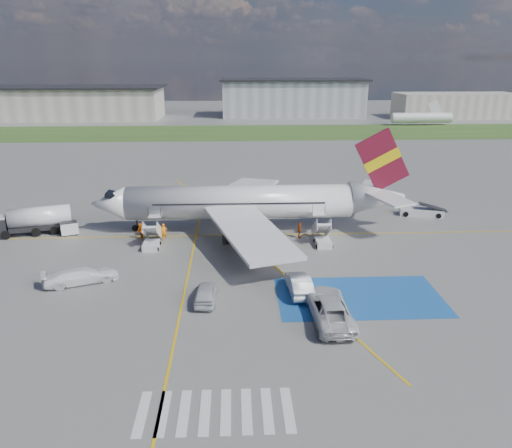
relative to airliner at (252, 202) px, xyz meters
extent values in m
plane|color=#60605E|center=(-1.51, -14.00, -3.39)|extent=(400.00, 400.00, 0.00)
cube|color=#2D4C1E|center=(-1.51, 81.00, -3.39)|extent=(400.00, 30.00, 0.01)
cube|color=gold|center=(-1.51, -2.00, -3.39)|extent=(120.00, 0.20, 0.01)
cube|color=gold|center=(-6.51, -24.00, -3.39)|extent=(0.20, 60.00, 0.01)
cube|color=gold|center=(-1.51, -2.00, -3.39)|extent=(20.71, 56.45, 0.01)
cube|color=#1A519D|center=(8.49, -18.00, -3.39)|extent=(14.00, 8.00, 0.01)
cube|color=silver|center=(-7.51, -32.00, -3.39)|extent=(0.60, 4.00, 0.01)
cube|color=silver|center=(-6.31, -32.00, -3.39)|extent=(0.60, 4.00, 0.01)
cube|color=silver|center=(-5.11, -32.00, -3.39)|extent=(0.60, 4.00, 0.01)
cube|color=silver|center=(-3.91, -32.00, -3.39)|extent=(0.60, 4.00, 0.01)
cube|color=silver|center=(-2.71, -32.00, -3.39)|extent=(0.60, 4.00, 0.01)
cube|color=silver|center=(-1.51, -32.00, -3.39)|extent=(0.60, 4.00, 0.01)
cube|color=silver|center=(-0.31, -32.00, -3.39)|extent=(0.60, 4.00, 0.01)
cube|color=silver|center=(0.89, -32.00, -3.39)|extent=(0.60, 4.00, 0.01)
cube|color=gray|center=(-56.51, 116.00, 1.61)|extent=(60.00, 22.00, 10.00)
cube|color=gray|center=(18.49, 121.00, 2.61)|extent=(48.00, 18.00, 12.00)
cube|color=gray|center=(73.49, 114.00, 0.61)|extent=(40.00, 16.00, 8.00)
cylinder|color=silver|center=(-1.51, 0.00, 0.01)|extent=(26.00, 3.90, 3.90)
cone|color=silver|center=(-16.51, 0.00, 0.01)|extent=(4.00, 3.90, 3.90)
cube|color=black|center=(-15.91, 0.00, 1.06)|extent=(1.67, 1.90, 0.82)
cone|color=silver|center=(14.69, 0.00, 0.41)|extent=(6.50, 3.90, 3.90)
cube|color=silver|center=(-0.51, -8.50, -0.59)|extent=(9.86, 15.95, 1.40)
cube|color=silver|center=(-0.51, 8.50, -0.59)|extent=(9.86, 15.95, 1.40)
cylinder|color=#38383A|center=(-1.51, -5.60, -1.99)|extent=(3.40, 2.10, 2.10)
cylinder|color=#38383A|center=(-1.51, 5.60, -1.99)|extent=(3.40, 2.10, 2.10)
cube|color=maroon|center=(14.99, 0.00, 4.81)|extent=(6.62, 0.30, 7.45)
cube|color=#DBBD0C|center=(14.99, 0.00, 4.81)|extent=(4.36, 0.40, 3.08)
cube|color=silver|center=(15.29, -3.20, 1.11)|extent=(4.73, 5.95, 0.49)
cube|color=silver|center=(15.29, 3.20, 1.11)|extent=(4.73, 5.95, 0.49)
cube|color=black|center=(-1.51, -1.96, 0.36)|extent=(19.50, 0.04, 0.18)
cube|color=black|center=(-1.51, 1.96, 0.36)|extent=(19.50, 0.04, 0.18)
cube|color=silver|center=(-11.01, -4.15, -1.94)|extent=(1.40, 3.73, 2.32)
cube|color=silver|center=(-11.01, -2.25, -0.89)|extent=(1.40, 1.00, 0.12)
cylinder|color=black|center=(-11.71, -2.25, -0.34)|extent=(0.06, 0.06, 1.10)
cylinder|color=black|center=(-10.31, -2.25, -0.34)|extent=(0.06, 0.06, 1.10)
cube|color=silver|center=(-11.01, -5.75, -3.04)|extent=(1.60, 2.40, 0.70)
cube|color=silver|center=(7.49, -4.15, -1.94)|extent=(1.40, 3.73, 2.32)
cube|color=silver|center=(7.49, -2.25, -0.89)|extent=(1.40, 1.00, 0.12)
cylinder|color=black|center=(6.79, -2.25, -0.34)|extent=(0.06, 0.06, 1.10)
cylinder|color=black|center=(8.19, -2.25, -0.34)|extent=(0.06, 0.06, 1.10)
cube|color=silver|center=(7.49, -5.75, -3.04)|extent=(1.60, 2.40, 0.70)
cylinder|color=silver|center=(-24.51, -0.08, -1.41)|extent=(7.10, 4.04, 2.28)
cube|color=black|center=(-24.51, -0.08, -2.55)|extent=(7.10, 4.04, 0.50)
cube|color=silver|center=(-21.03, -0.92, -2.59)|extent=(2.17, 1.75, 1.32)
cube|color=black|center=(-21.03, -0.92, -1.89)|extent=(2.05, 1.63, 0.11)
cube|color=silver|center=(22.03, 4.54, -2.95)|extent=(5.63, 2.95, 0.89)
cube|color=black|center=(23.34, 4.23, -2.16)|extent=(3.71, 2.10, 0.99)
imported|color=#B7BABF|center=(-4.51, -18.20, -2.62)|extent=(2.04, 4.61, 1.54)
imported|color=silver|center=(3.45, -16.96, -2.55)|extent=(2.04, 5.17, 1.68)
imported|color=silver|center=(5.23, -21.40, -2.22)|extent=(3.02, 6.34, 2.36)
imported|color=white|center=(-15.97, -14.11, -2.43)|extent=(5.31, 3.62, 1.93)
imported|color=orange|center=(-9.96, -3.13, -2.44)|extent=(0.82, 0.69, 1.91)
imported|color=orange|center=(-12.61, -2.78, -2.44)|extent=(1.14, 1.18, 1.91)
imported|color=#DC510B|center=(5.25, -3.04, -2.49)|extent=(0.49, 1.07, 1.80)
camera|label=1|loc=(-2.02, -55.90, 16.00)|focal=35.00mm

